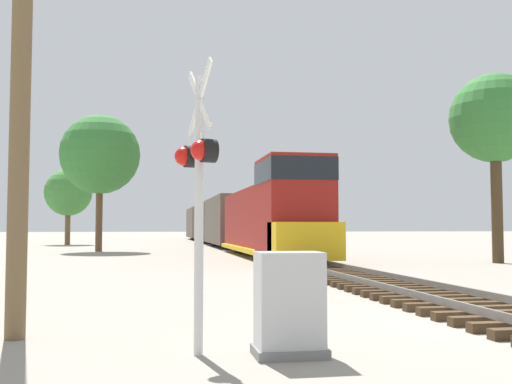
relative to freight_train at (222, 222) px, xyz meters
The scene contains 9 objects.
ground_plane 43.40m from the freight_train, 90.00° to the right, with size 400.00×400.00×0.00m, color gray.
rail_track_bed 43.39m from the freight_train, 90.00° to the right, with size 2.60×160.00×0.31m.
freight_train is the anchor object (origin of this frame).
crossing_signal_near 45.47m from the freight_train, 97.05° to the right, with size 0.52×1.01×3.79m.
relay_cabinet 45.61m from the freight_train, 95.56° to the right, with size 0.91×0.67×1.32m.
utility_pole 44.40m from the freight_train, 100.56° to the right, with size 1.80×0.30×9.22m.
tree_far_right 29.73m from the freight_train, 71.22° to the right, with size 4.12×4.12×8.75m.
tree_mid_background 15.41m from the freight_train, 130.90° to the right, with size 5.41×5.41×9.29m.
tree_deep_background 15.05m from the freight_train, 159.44° to the left, with size 4.38×4.38×7.07m.
Camera 1 is at (-6.17, -9.56, 1.64)m, focal length 42.00 mm.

